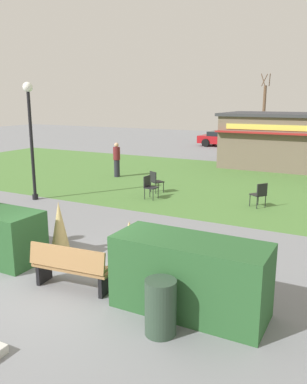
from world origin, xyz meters
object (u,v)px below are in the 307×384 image
at_px(cafe_chair_west, 149,185).
at_px(cafe_chair_north, 155,180).
at_px(park_bench, 71,267).
at_px(person_strolling, 117,160).
at_px(trash_bin, 161,307).
at_px(tree_right_bg, 264,111).
at_px(parked_car_west_slot, 225,139).
at_px(cafe_chair_east, 260,193).
at_px(lamppost_mid, 30,127).

bearing_deg(cafe_chair_west, cafe_chair_north, 105.15).
bearing_deg(park_bench, person_strolling, 118.69).
bearing_deg(trash_bin, tree_right_bg, 100.35).
bearing_deg(tree_right_bg, parked_car_west_slot, -100.32).
relative_size(cafe_chair_west, cafe_chair_east, 1.00).
xyz_separation_m(trash_bin, person_strolling, (-8.06, 11.09, 0.39)).
bearing_deg(cafe_chair_north, tree_right_bg, 93.03).
relative_size(lamppost_mid, cafe_chair_north, 4.91).
relative_size(cafe_chair_north, tree_right_bg, 0.15).
bearing_deg(trash_bin, cafe_chair_west, 119.66).
xyz_separation_m(cafe_chair_east, parked_car_west_slot, (-6.95, 17.37, 0.12)).
relative_size(lamppost_mid, parked_car_west_slot, 1.01).
relative_size(trash_bin, cafe_chair_west, 1.06).
relative_size(person_strolling, parked_car_west_slot, 0.39).
bearing_deg(trash_bin, parked_car_west_slot, 105.90).
distance_m(cafe_chair_north, parked_car_west_slot, 17.25).
xyz_separation_m(park_bench, cafe_chair_east, (1.85, 8.04, 0.05)).
bearing_deg(trash_bin, person_strolling, 126.01).
distance_m(trash_bin, parked_car_west_slot, 27.01).
distance_m(cafe_chair_east, parked_car_west_slot, 18.70).
height_order(cafe_chair_east, person_strolling, person_strolling).
bearing_deg(cafe_chair_east, person_strolling, 161.93).
relative_size(person_strolling, tree_right_bg, 0.28).
bearing_deg(person_strolling, cafe_chair_north, 151.65).
relative_size(trash_bin, parked_car_west_slot, 0.22).
bearing_deg(cafe_chair_west, person_strolling, 138.26).
height_order(park_bench, person_strolling, person_strolling).
distance_m(person_strolling, parked_car_west_slot, 14.90).
xyz_separation_m(cafe_chair_east, cafe_chair_north, (-4.34, 0.32, 0.00)).
bearing_deg(cafe_chair_west, park_bench, -73.26).
bearing_deg(park_bench, cafe_chair_west, 106.74).
relative_size(trash_bin, cafe_chair_east, 1.06).
xyz_separation_m(park_bench, person_strolling, (-5.76, 10.53, 0.38)).
bearing_deg(cafe_chair_west, parked_car_west_slot, 99.07).
distance_m(cafe_chair_east, person_strolling, 8.02).
bearing_deg(cafe_chair_east, cafe_chair_west, -170.49).
relative_size(cafe_chair_east, cafe_chair_north, 1.00).
bearing_deg(trash_bin, cafe_chair_east, 93.00).
distance_m(trash_bin, cafe_chair_east, 8.62).
bearing_deg(person_strolling, trash_bin, 131.12).
relative_size(trash_bin, cafe_chair_north, 1.06).
distance_m(trash_bin, tree_right_bg, 33.86).
height_order(trash_bin, tree_right_bg, tree_right_bg).
xyz_separation_m(lamppost_mid, person_strolling, (0.28, 5.32, -1.88)).
bearing_deg(tree_right_bg, trash_bin, -79.65).
relative_size(park_bench, trash_bin, 1.85).
distance_m(park_bench, cafe_chair_east, 8.25).
bearing_deg(parked_car_west_slot, cafe_chair_west, -80.93).
bearing_deg(cafe_chair_north, lamppost_mid, -138.44).
height_order(lamppost_mid, cafe_chair_west, lamppost_mid).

